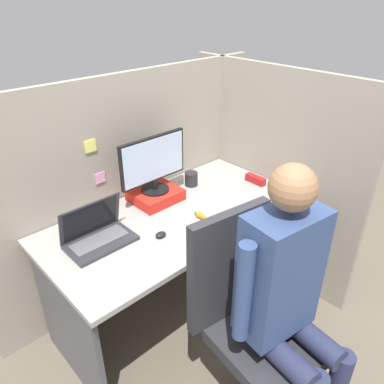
{
  "coord_description": "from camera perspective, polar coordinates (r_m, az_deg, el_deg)",
  "views": [
    {
      "loc": [
        -1.21,
        -1.05,
        1.95
      ],
      "look_at": [
        -0.05,
        0.19,
        1.0
      ],
      "focal_mm": 35.0,
      "sensor_mm": 36.0,
      "label": 1
    }
  ],
  "objects": [
    {
      "name": "cubicle_panel_right",
      "position": [
        2.72,
        11.63,
        2.44
      ],
      "size": [
        0.04,
        1.43,
        1.52
      ],
      "color": "gray",
      "rests_on": "ground"
    },
    {
      "name": "coffee_mug",
      "position": [
        2.54,
        -0.12,
        2.02
      ],
      "size": [
        0.09,
        0.09,
        0.09
      ],
      "color": "#232328",
      "rests_on": "desk"
    },
    {
      "name": "ground_plane",
      "position": [
        2.53,
        4.04,
        -21.54
      ],
      "size": [
        12.0,
        12.0,
        0.0
      ],
      "primitive_type": "plane",
      "color": "#665B4C"
    },
    {
      "name": "person",
      "position": [
        1.7,
        14.59,
        -14.84
      ],
      "size": [
        0.48,
        0.47,
        1.39
      ],
      "color": "#282D4C",
      "rests_on": "ground"
    },
    {
      "name": "office_chair",
      "position": [
        1.92,
        9.0,
        -18.28
      ],
      "size": [
        0.54,
        0.59,
        1.09
      ],
      "color": "#2D2D33",
      "rests_on": "ground"
    },
    {
      "name": "mouse",
      "position": [
        2.04,
        -4.8,
        -6.51
      ],
      "size": [
        0.06,
        0.05,
        0.03
      ],
      "color": "black",
      "rests_on": "desk"
    },
    {
      "name": "monitor",
      "position": [
        2.28,
        -5.91,
        4.49
      ],
      "size": [
        0.47,
        0.18,
        0.35
      ],
      "color": "black",
      "rests_on": "paper_box"
    },
    {
      "name": "laptop",
      "position": [
        2.04,
        -14.17,
        -6.36
      ],
      "size": [
        0.35,
        0.22,
        0.23
      ],
      "color": "#2D2D33",
      "rests_on": "desk"
    },
    {
      "name": "cubicle_panel_back",
      "position": [
        2.51,
        -8.71,
        0.45
      ],
      "size": [
        2.07,
        0.05,
        1.52
      ],
      "color": "gray",
      "rests_on": "ground"
    },
    {
      "name": "carrot_toy",
      "position": [
        2.16,
        2.17,
        -4.06
      ],
      "size": [
        0.04,
        0.16,
        0.04
      ],
      "color": "orange",
      "rests_on": "desk"
    },
    {
      "name": "paper_box",
      "position": [
        2.38,
        -5.6,
        -0.44
      ],
      "size": [
        0.29,
        0.26,
        0.07
      ],
      "color": "red",
      "rests_on": "desk"
    },
    {
      "name": "stapler",
      "position": [
        2.61,
        9.64,
        1.9
      ],
      "size": [
        0.04,
        0.15,
        0.05
      ],
      "color": "#A31919",
      "rests_on": "desk"
    },
    {
      "name": "desk",
      "position": [
        2.33,
        -2.45,
        -7.17
      ],
      "size": [
        1.57,
        0.77,
        0.75
      ],
      "color": "#9E9993",
      "rests_on": "ground"
    }
  ]
}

